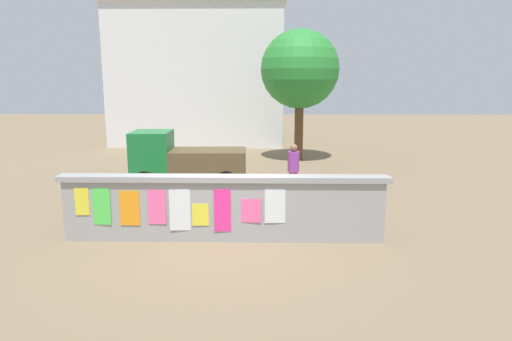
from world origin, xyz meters
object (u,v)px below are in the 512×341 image
(motorcycle, at_px, (226,201))
(bicycle_far, at_px, (126,200))
(auto_rickshaw_truck, at_px, (183,161))
(person_walking, at_px, (293,165))
(tree_roadside, at_px, (300,70))
(bicycle_near, at_px, (301,199))

(motorcycle, bearing_deg, bicycle_far, 169.86)
(bicycle_far, bearing_deg, auto_rickshaw_truck, 71.06)
(auto_rickshaw_truck, height_order, person_walking, auto_rickshaw_truck)
(tree_roadside, bearing_deg, bicycle_near, -93.53)
(motorcycle, bearing_deg, bicycle_near, 17.33)
(auto_rickshaw_truck, xyz_separation_m, motorcycle, (1.67, -3.39, -0.44))
(auto_rickshaw_truck, height_order, bicycle_near, auto_rickshaw_truck)
(person_walking, distance_m, tree_roadside, 7.31)
(motorcycle, xyz_separation_m, bicycle_far, (-2.67, 0.48, -0.10))
(bicycle_far, xyz_separation_m, person_walking, (4.48, 1.68, 0.62))
(bicycle_near, bearing_deg, bicycle_far, -178.42)
(auto_rickshaw_truck, relative_size, bicycle_far, 2.15)
(auto_rickshaw_truck, xyz_separation_m, bicycle_near, (3.60, -2.79, -0.54))
(bicycle_near, bearing_deg, tree_roadside, 86.47)
(bicycle_far, relative_size, person_walking, 1.05)
(bicycle_near, xyz_separation_m, bicycle_far, (-4.60, -0.13, 0.00))
(tree_roadside, bearing_deg, person_walking, -95.38)
(bicycle_far, bearing_deg, motorcycle, -10.14)
(motorcycle, height_order, person_walking, person_walking)
(auto_rickshaw_truck, bearing_deg, person_walking, -19.56)
(auto_rickshaw_truck, relative_size, person_walking, 2.25)
(bicycle_near, bearing_deg, auto_rickshaw_truck, 142.25)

